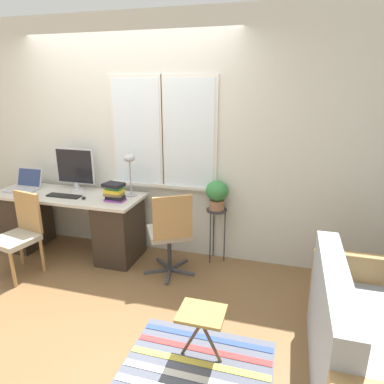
# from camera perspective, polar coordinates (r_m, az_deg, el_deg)

# --- Properties ---
(ground_plane) EXTENTS (14.00, 14.00, 0.00)m
(ground_plane) POSITION_cam_1_polar(r_m,az_deg,el_deg) (3.93, -13.40, -12.84)
(ground_plane) COLOR brown
(wall_back_with_window) EXTENTS (9.00, 0.12, 2.70)m
(wall_back_with_window) POSITION_cam_1_polar(r_m,az_deg,el_deg) (4.08, -9.71, 8.72)
(wall_back_with_window) COLOR silver
(wall_back_with_window) RESTS_ON ground_plane
(desk) EXTENTS (1.78, 0.63, 0.74)m
(desk) POSITION_cam_1_polar(r_m,az_deg,el_deg) (4.35, -19.64, -4.68)
(desk) COLOR beige
(desk) RESTS_ON ground_plane
(laptop) EXTENTS (0.35, 0.32, 0.24)m
(laptop) POSITION_cam_1_polar(r_m,az_deg,el_deg) (4.60, -26.14, 0.97)
(laptop) COLOR #B7B7BC
(laptop) RESTS_ON desk
(monitor) EXTENTS (0.49, 0.17, 0.50)m
(monitor) POSITION_cam_1_polar(r_m,az_deg,el_deg) (4.31, -18.90, 3.75)
(monitor) COLOR silver
(monitor) RESTS_ON desk
(keyboard) EXTENTS (0.40, 0.11, 0.02)m
(keyboard) POSITION_cam_1_polar(r_m,az_deg,el_deg) (4.15, -20.56, -0.60)
(keyboard) COLOR black
(keyboard) RESTS_ON desk
(mouse) EXTENTS (0.04, 0.06, 0.03)m
(mouse) POSITION_cam_1_polar(r_m,az_deg,el_deg) (3.99, -17.63, -0.94)
(mouse) COLOR black
(mouse) RESTS_ON desk
(desk_lamp) EXTENTS (0.13, 0.13, 0.48)m
(desk_lamp) POSITION_cam_1_polar(r_m,az_deg,el_deg) (3.90, -10.35, 4.63)
(desk_lamp) COLOR #ADADB2
(desk_lamp) RESTS_ON desk
(book_stack) EXTENTS (0.23, 0.19, 0.20)m
(book_stack) POSITION_cam_1_polar(r_m,az_deg,el_deg) (3.81, -12.82, 0.04)
(book_stack) COLOR purple
(book_stack) RESTS_ON desk
(desk_chair_wooden) EXTENTS (0.48, 0.48, 0.87)m
(desk_chair_wooden) POSITION_cam_1_polar(r_m,az_deg,el_deg) (4.06, -26.87, -6.12)
(desk_chair_wooden) COLOR #B2844C
(desk_chair_wooden) RESTS_ON ground_plane
(office_chair_swivel) EXTENTS (0.57, 0.58, 0.93)m
(office_chair_swivel) POSITION_cam_1_polar(r_m,az_deg,el_deg) (3.57, -3.65, -6.63)
(office_chair_swivel) COLOR #47474C
(office_chair_swivel) RESTS_ON ground_plane
(couch_loveseat) EXTENTS (0.85, 1.44, 0.84)m
(couch_loveseat) POSITION_cam_1_polar(r_m,az_deg,el_deg) (2.73, 28.19, -22.57)
(couch_loveseat) COLOR #9EA8B2
(couch_loveseat) RESTS_ON ground_plane
(plant_stand) EXTENTS (0.23, 0.23, 0.63)m
(plant_stand) POSITION_cam_1_polar(r_m,az_deg,el_deg) (3.84, 4.10, -4.14)
(plant_stand) COLOR #333338
(plant_stand) RESTS_ON ground_plane
(potted_plant) EXTENTS (0.25, 0.25, 0.33)m
(potted_plant) POSITION_cam_1_polar(r_m,az_deg,el_deg) (3.75, 4.19, -0.21)
(potted_plant) COLOR #9E6B4C
(potted_plant) RESTS_ON plant_stand
(floor_rug_striped) EXTENTS (1.07, 0.75, 0.01)m
(floor_rug_striped) POSITION_cam_1_polar(r_m,az_deg,el_deg) (2.80, 1.07, -26.63)
(floor_rug_striped) COLOR #565B6B
(floor_rug_striped) RESTS_ON ground_plane
(folding_stool) EXTENTS (0.33, 0.28, 0.41)m
(folding_stool) POSITION_cam_1_polar(r_m,az_deg,el_deg) (2.61, 1.60, -20.20)
(folding_stool) COLOR olive
(folding_stool) RESTS_ON ground_plane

